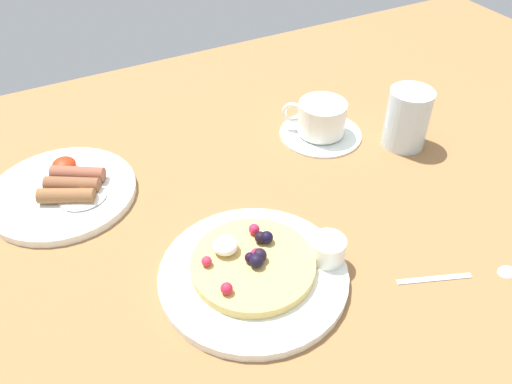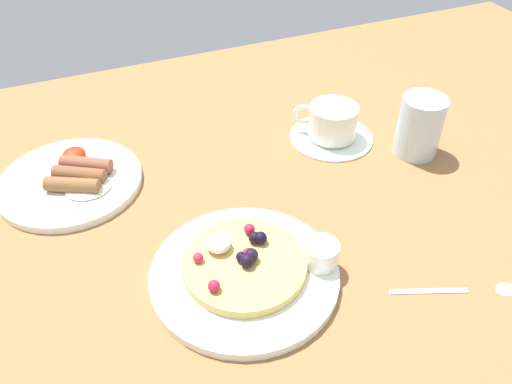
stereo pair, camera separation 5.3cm
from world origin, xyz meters
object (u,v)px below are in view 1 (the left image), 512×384
Objects in this scene: syrup_ramekin at (328,249)px; teaspoon at (479,274)px; pancake_plate at (253,275)px; coffee_saucer at (321,133)px; coffee_cup at (321,117)px; breakfast_plate at (62,193)px; water_glass at (407,118)px.

syrup_ramekin is 0.30× the size of teaspoon.
coffee_saucer is (26.76, 24.64, -0.27)cm from pancake_plate.
pancake_plate is at bearing 153.42° from teaspoon.
pancake_plate is at bearing -137.12° from coffee_cup.
pancake_plate is 30.35cm from teaspoon.
coffee_saucer is 0.94× the size of teaspoon.
coffee_saucer is (16.78, 27.06, -2.67)cm from syrup_ramekin.
breakfast_plate reaches higher than teaspoon.
coffee_cup is 0.96× the size of water_glass.
coffee_cup is at bearing 139.26° from coffee_saucer.
pancake_plate is 1.69× the size of coffee_saucer.
coffee_cup is at bearing 141.27° from water_glass.
water_glass reaches higher than teaspoon.
pancake_plate is 34.70cm from breakfast_plate.
pancake_plate is at bearing -157.94° from water_glass.
breakfast_plate is at bearing 137.08° from teaspoon.
pancake_plate is 1.10× the size of breakfast_plate.
pancake_plate and breakfast_plate have the same top height.
water_glass is (11.55, -9.26, 1.48)cm from coffee_cup.
water_glass is at bearing -38.73° from coffee_cup.
coffee_cup is (45.46, -4.42, 3.18)cm from breakfast_plate.
coffee_cup is at bearing 58.46° from syrup_ramekin.
water_glass is at bearing 32.39° from syrup_ramekin.
teaspoon is 1.51× the size of water_glass.
coffee_cup reaches higher than teaspoon.
syrup_ramekin reaches higher than teaspoon.
water_glass reaches higher than coffee_cup.
teaspoon is (27.14, -13.58, -0.43)cm from pancake_plate.
syrup_ramekin reaches higher than coffee_saucer.
breakfast_plate is (-28.79, 31.58, -2.44)cm from syrup_ramekin.
coffee_cup is (-0.11, 0.10, 3.41)cm from coffee_saucer.
coffee_cup reaches higher than syrup_ramekin.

